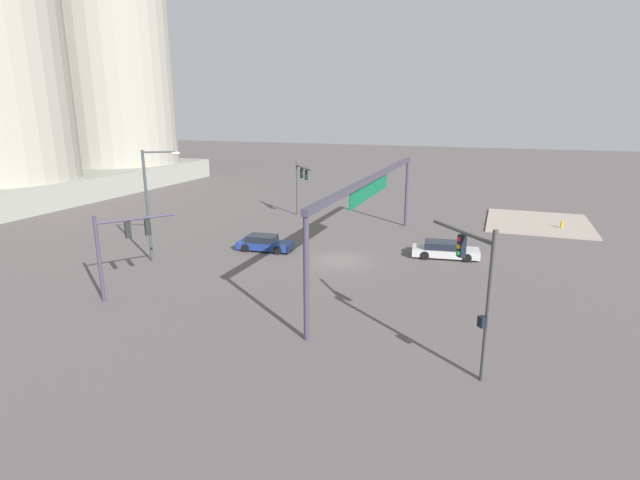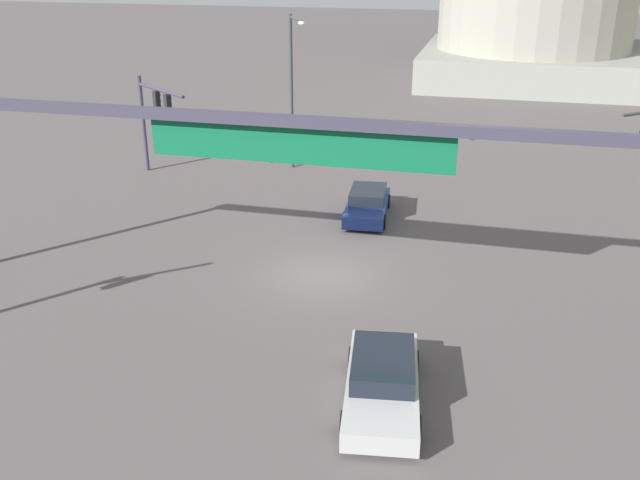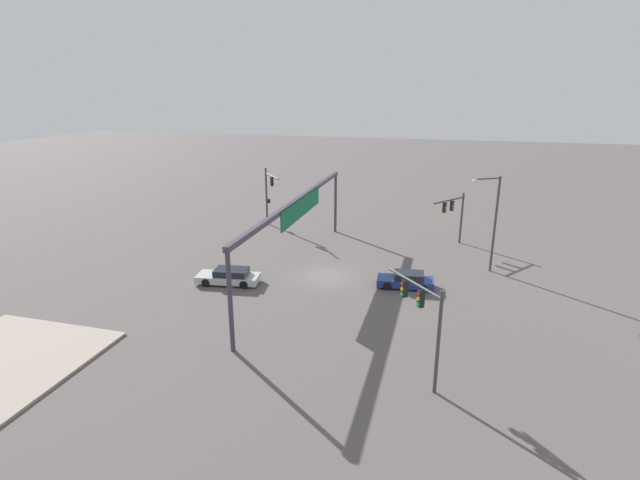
# 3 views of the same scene
# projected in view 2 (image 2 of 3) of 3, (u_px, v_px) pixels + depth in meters

# --- Properties ---
(ground_plane) EXTENTS (231.02, 231.02, 0.00)m
(ground_plane) POSITION_uv_depth(u_px,v_px,m) (321.00, 274.00, 25.97)
(ground_plane) COLOR #564E4E
(traffic_signal_near_corner) EXTENTS (3.74, 2.77, 5.03)m
(traffic_signal_near_corner) POSITION_uv_depth(u_px,v_px,m) (154.00, 110.00, 35.73)
(traffic_signal_near_corner) COLOR #393649
(traffic_signal_near_corner) RESTS_ON ground
(streetlamp_curved_arm) EXTENTS (1.50, 2.34, 8.01)m
(streetlamp_curved_arm) POSITION_uv_depth(u_px,v_px,m) (292.00, 82.00, 36.47)
(streetlamp_curved_arm) COLOR #363E40
(streetlamp_curved_arm) RESTS_ON ground
(overhead_sign_gantry) EXTENTS (25.81, 0.43, 6.42)m
(overhead_sign_gantry) POSITION_uv_depth(u_px,v_px,m) (301.00, 145.00, 21.72)
(overhead_sign_gantry) COLOR #393546
(overhead_sign_gantry) RESTS_ON ground
(sedan_car_approaching) EXTENTS (2.11, 4.40, 1.21)m
(sedan_car_approaching) POSITION_uv_depth(u_px,v_px,m) (367.00, 204.00, 31.34)
(sedan_car_approaching) COLOR navy
(sedan_car_approaching) RESTS_ON ground
(sedan_car_waiting_far) EXTENTS (2.52, 5.07, 1.21)m
(sedan_car_waiting_far) POSITION_uv_depth(u_px,v_px,m) (382.00, 380.00, 18.65)
(sedan_car_waiting_far) COLOR #B4B4B2
(sedan_car_waiting_far) RESTS_ON ground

